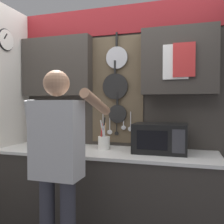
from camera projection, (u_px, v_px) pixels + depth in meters
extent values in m
cube|color=#38332D|center=(104.00, 196.00, 2.54)|extent=(2.19, 0.65, 0.88)
cube|color=white|center=(104.00, 152.00, 2.53)|extent=(2.22, 0.68, 0.03)
cube|color=#38332D|center=(114.00, 117.00, 2.85)|extent=(2.79, 0.04, 2.47)
cube|color=maroon|center=(113.00, 21.00, 2.79)|extent=(2.75, 0.02, 0.31)
cube|color=#38332D|center=(57.00, 67.00, 2.93)|extent=(0.85, 0.16, 0.68)
cube|color=#38332D|center=(179.00, 61.00, 2.52)|extent=(0.75, 0.16, 0.68)
cube|color=brown|center=(117.00, 90.00, 2.80)|extent=(0.59, 0.01, 1.19)
cylinder|color=#B7B7BC|center=(117.00, 58.00, 2.76)|extent=(0.24, 0.02, 0.24)
cube|color=black|center=(117.00, 39.00, 2.75)|extent=(0.02, 0.02, 0.16)
cylinder|color=black|center=(115.00, 86.00, 2.78)|extent=(0.29, 0.02, 0.29)
cube|color=black|center=(115.00, 67.00, 2.76)|extent=(0.02, 0.02, 0.14)
cylinder|color=black|center=(118.00, 114.00, 2.78)|extent=(0.20, 0.02, 0.20)
cube|color=black|center=(117.00, 98.00, 2.77)|extent=(0.02, 0.02, 0.14)
cylinder|color=silver|center=(103.00, 122.00, 2.83)|extent=(0.01, 0.01, 0.24)
ellipsoid|color=silver|center=(103.00, 133.00, 2.83)|extent=(0.04, 0.01, 0.03)
cylinder|color=silver|center=(110.00, 121.00, 2.81)|extent=(0.01, 0.01, 0.22)
ellipsoid|color=silver|center=(110.00, 132.00, 2.81)|extent=(0.06, 0.01, 0.05)
cylinder|color=black|center=(117.00, 122.00, 2.78)|extent=(0.01, 0.01, 0.23)
ellipsoid|color=black|center=(117.00, 133.00, 2.79)|extent=(0.05, 0.01, 0.04)
cylinder|color=silver|center=(124.00, 119.00, 2.76)|extent=(0.01, 0.01, 0.16)
ellipsoid|color=silver|center=(124.00, 128.00, 2.76)|extent=(0.05, 0.01, 0.05)
cylinder|color=silver|center=(131.00, 119.00, 2.74)|extent=(0.01, 0.01, 0.17)
ellipsoid|color=silver|center=(131.00, 129.00, 2.74)|extent=(0.06, 0.01, 0.05)
cube|color=white|center=(176.00, 62.00, 2.45)|extent=(0.25, 0.02, 0.34)
cube|color=red|center=(184.00, 60.00, 2.41)|extent=(0.21, 0.02, 0.33)
cylinder|color=white|center=(6.00, 40.00, 2.72)|extent=(0.02, 0.22, 0.22)
torus|color=black|center=(6.00, 40.00, 2.72)|extent=(0.02, 0.24, 0.24)
cube|color=black|center=(6.00, 36.00, 2.70)|extent=(0.01, 0.05, 0.07)
cube|color=black|center=(160.00, 138.00, 2.42)|extent=(0.51, 0.34, 0.28)
cube|color=black|center=(152.00, 140.00, 2.27)|extent=(0.28, 0.01, 0.17)
cube|color=#333338|center=(179.00, 141.00, 2.20)|extent=(0.11, 0.01, 0.21)
cube|color=brown|center=(66.00, 139.00, 2.72)|extent=(0.12, 0.15, 0.18)
cylinder|color=black|center=(62.00, 129.00, 2.69)|extent=(0.02, 0.03, 0.05)
cylinder|color=black|center=(64.00, 128.00, 2.68)|extent=(0.02, 0.03, 0.08)
cylinder|color=black|center=(66.00, 128.00, 2.68)|extent=(0.02, 0.03, 0.07)
cylinder|color=black|center=(68.00, 128.00, 2.67)|extent=(0.02, 0.03, 0.08)
cylinder|color=white|center=(104.00, 143.00, 2.59)|extent=(0.12, 0.12, 0.13)
cylinder|color=silver|center=(103.00, 132.00, 2.56)|extent=(0.05, 0.03, 0.25)
cylinder|color=red|center=(101.00, 134.00, 2.58)|extent=(0.02, 0.04, 0.22)
cylinder|color=tan|center=(102.00, 134.00, 2.59)|extent=(0.03, 0.02, 0.21)
cylinder|color=silver|center=(103.00, 135.00, 2.59)|extent=(0.03, 0.04, 0.20)
cylinder|color=black|center=(103.00, 131.00, 2.59)|extent=(0.04, 0.05, 0.28)
cylinder|color=silver|center=(104.00, 136.00, 2.56)|extent=(0.03, 0.03, 0.19)
cylinder|color=tan|center=(105.00, 133.00, 2.58)|extent=(0.04, 0.03, 0.23)
cube|color=#BCBCBC|center=(57.00, 139.00, 1.92)|extent=(0.38, 0.22, 0.60)
sphere|color=#A87A5B|center=(57.00, 83.00, 1.91)|extent=(0.20, 0.20, 0.20)
cylinder|color=#BCBCBC|center=(33.00, 133.00, 2.01)|extent=(0.08, 0.17, 0.54)
cylinder|color=#A87A5B|center=(96.00, 103.00, 2.09)|extent=(0.08, 0.54, 0.23)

